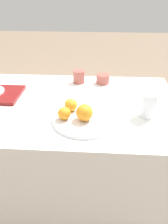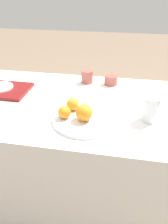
% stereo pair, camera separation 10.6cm
% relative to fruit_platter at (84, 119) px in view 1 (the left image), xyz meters
% --- Properties ---
extents(ground_plane, '(12.00, 12.00, 0.00)m').
position_rel_fruit_platter_xyz_m(ground_plane, '(-0.17, 0.18, -0.77)').
color(ground_plane, '#7A6651').
extents(table, '(1.41, 0.82, 0.76)m').
position_rel_fruit_platter_xyz_m(table, '(-0.17, 0.18, -0.39)').
color(table, white).
rests_on(table, ground_plane).
extents(fruit_platter, '(0.32, 0.32, 0.02)m').
position_rel_fruit_platter_xyz_m(fruit_platter, '(0.00, 0.00, 0.00)').
color(fruit_platter, silver).
rests_on(fruit_platter, table).
extents(orange_0, '(0.07, 0.07, 0.07)m').
position_rel_fruit_platter_xyz_m(orange_0, '(-0.07, 0.07, 0.04)').
color(orange_0, orange).
rests_on(orange_0, fruit_platter).
extents(orange_1, '(0.06, 0.06, 0.06)m').
position_rel_fruit_platter_xyz_m(orange_1, '(-0.10, -0.01, 0.04)').
color(orange_1, orange).
rests_on(orange_1, fruit_platter).
extents(orange_2, '(0.08, 0.08, 0.08)m').
position_rel_fruit_platter_xyz_m(orange_2, '(0.00, -0.01, 0.04)').
color(orange_2, orange).
rests_on(orange_2, fruit_platter).
extents(water_glass, '(0.08, 0.08, 0.13)m').
position_rel_fruit_platter_xyz_m(water_glass, '(0.32, 0.06, 0.05)').
color(water_glass, silver).
rests_on(water_glass, table).
extents(cup_0, '(0.08, 0.08, 0.08)m').
position_rel_fruit_platter_xyz_m(cup_0, '(-0.06, 0.47, 0.03)').
color(cup_0, '#9E4C42').
rests_on(cup_0, table).
extents(cup_1, '(0.09, 0.09, 0.06)m').
position_rel_fruit_platter_xyz_m(cup_1, '(0.10, 0.47, 0.02)').
color(cup_1, '#9E4C42').
rests_on(cup_1, table).
extents(napkin, '(0.10, 0.11, 0.01)m').
position_rel_fruit_platter_xyz_m(napkin, '(0.21, 0.30, -0.01)').
color(napkin, white).
rests_on(napkin, table).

